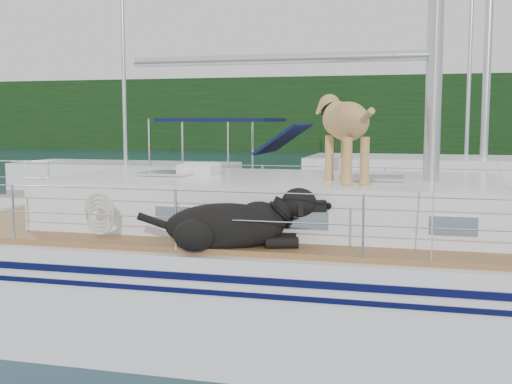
# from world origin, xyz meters

# --- Properties ---
(ground) EXTENTS (120.00, 120.00, 0.00)m
(ground) POSITION_xyz_m (0.00, 0.00, 0.00)
(ground) COLOR black
(ground) RESTS_ON ground
(tree_line) EXTENTS (90.00, 3.00, 6.00)m
(tree_line) POSITION_xyz_m (0.00, 45.00, 3.00)
(tree_line) COLOR black
(tree_line) RESTS_ON ground
(shore_bank) EXTENTS (92.00, 1.00, 1.20)m
(shore_bank) POSITION_xyz_m (0.00, 46.20, 0.60)
(shore_bank) COLOR #595147
(shore_bank) RESTS_ON ground
(main_sailboat) EXTENTS (12.00, 3.96, 14.01)m
(main_sailboat) POSITION_xyz_m (0.11, -0.01, 0.68)
(main_sailboat) COLOR white
(main_sailboat) RESTS_ON ground
(neighbor_sailboat) EXTENTS (11.00, 3.50, 13.30)m
(neighbor_sailboat) POSITION_xyz_m (1.44, 6.47, 0.63)
(neighbor_sailboat) COLOR white
(neighbor_sailboat) RESTS_ON ground
(bg_boat_west) EXTENTS (8.00, 3.00, 11.65)m
(bg_boat_west) POSITION_xyz_m (-8.00, 14.00, 0.45)
(bg_boat_west) COLOR white
(bg_boat_west) RESTS_ON ground
(bg_boat_center) EXTENTS (7.20, 3.00, 11.65)m
(bg_boat_center) POSITION_xyz_m (4.00, 16.00, 0.45)
(bg_boat_center) COLOR white
(bg_boat_center) RESTS_ON ground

